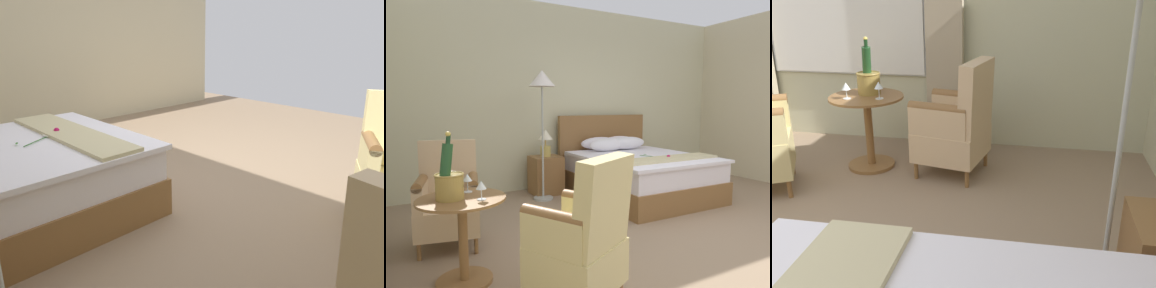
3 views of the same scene
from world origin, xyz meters
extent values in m
plane|color=#90775D|center=(0.00, 0.00, 0.00)|extent=(7.57, 7.57, 0.00)
cube|color=beige|center=(3.10, 0.00, 1.47)|extent=(0.12, 6.14, 2.95)
cube|color=brown|center=(0.50, 1.84, 0.16)|extent=(1.60, 1.98, 0.32)
cube|color=white|center=(0.50, 1.84, 0.45)|extent=(1.55, 1.92, 0.26)
cube|color=white|center=(0.50, 1.78, 0.60)|extent=(1.63, 1.86, 0.04)
cube|color=#C9BC8E|center=(0.50, 1.30, 0.64)|extent=(1.60, 0.36, 0.03)
cylinder|color=#2D6628|center=(0.51, 1.55, 0.63)|extent=(0.21, 0.37, 0.01)
sphere|color=#B20F4C|center=(0.61, 1.37, 0.65)|extent=(0.05, 0.05, 0.05)
ellipsoid|color=#33702D|center=(0.51, 1.74, 0.64)|extent=(0.05, 0.04, 0.01)
cube|color=white|center=(0.58, 1.44, 0.63)|extent=(0.09, 0.12, 0.00)
cylinder|color=brown|center=(-1.57, 0.07, 0.08)|extent=(0.04, 0.04, 0.15)
cylinder|color=brown|center=(-1.37, -0.30, 0.08)|extent=(0.04, 0.04, 0.15)
cube|color=#D7C684|center=(-1.49, -0.10, 0.57)|extent=(0.30, 0.45, 0.23)
cylinder|color=brown|center=(-1.49, -0.10, 0.69)|extent=(0.30, 0.45, 0.09)
camera|label=1|loc=(-2.44, 2.73, 1.51)|focal=35.00mm
camera|label=2|loc=(-2.69, -2.13, 1.35)|focal=32.00mm
camera|label=3|loc=(1.16, 1.95, 1.60)|focal=40.00mm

